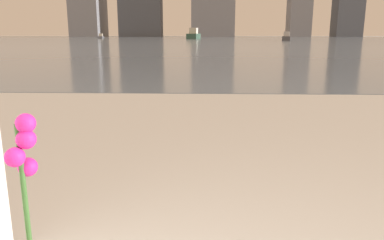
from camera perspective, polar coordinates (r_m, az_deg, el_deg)
The scene contains 4 objects.
harbor_water at distance 61.96m, azimuth 2.21°, elevation 12.08°, with size 180.00×110.00×0.01m.
harbor_boat_0 at distance 75.79m, azimuth 0.25°, elevation 12.84°, with size 2.70×5.85×2.11m.
harbor_boat_1 at distance 60.59m, azimuth 14.21°, elevation 12.13°, with size 2.01×3.77×1.34m.
harbor_boat_2 at distance 81.85m, azimuth -13.72°, elevation 12.23°, with size 1.19×2.77×1.01m.
Camera 1 is at (-0.05, 0.05, 1.11)m, focal length 35.00 mm.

